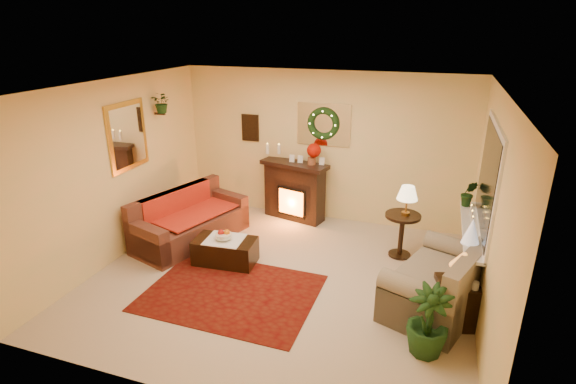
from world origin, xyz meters
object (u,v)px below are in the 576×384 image
(loveseat, at_px, (440,276))
(end_table_square, at_px, (456,303))
(coffee_table, at_px, (225,250))
(sofa, at_px, (190,216))
(fireplace, at_px, (295,189))
(side_table_round, at_px, (401,236))

(loveseat, height_order, end_table_square, loveseat)
(end_table_square, relative_size, coffee_table, 0.61)
(sofa, bearing_deg, fireplace, 65.16)
(sofa, relative_size, coffee_table, 2.11)
(fireplace, distance_m, side_table_round, 2.13)
(loveseat, relative_size, side_table_round, 2.29)
(sofa, xyz_separation_m, side_table_round, (3.24, 0.56, -0.11))
(loveseat, height_order, coffee_table, loveseat)
(sofa, height_order, coffee_table, sofa)
(end_table_square, bearing_deg, side_table_round, 117.53)
(sofa, xyz_separation_m, end_table_square, (4.00, -0.90, -0.16))
(loveseat, height_order, side_table_round, loveseat)
(loveseat, relative_size, end_table_square, 2.87)
(fireplace, distance_m, end_table_square, 3.57)
(loveseat, xyz_separation_m, coffee_table, (-2.96, 0.13, -0.21))
(side_table_round, height_order, end_table_square, side_table_round)
(fireplace, bearing_deg, coffee_table, -90.20)
(sofa, xyz_separation_m, fireplace, (1.29, 1.41, 0.12))
(sofa, bearing_deg, end_table_square, 5.09)
(fireplace, distance_m, coffee_table, 1.97)
(loveseat, distance_m, side_table_round, 1.31)
(sofa, relative_size, side_table_round, 2.77)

